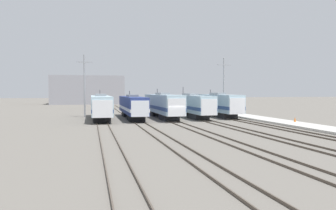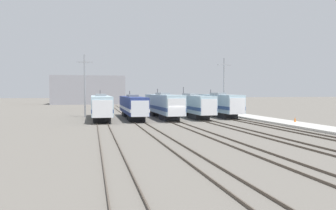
{
  "view_description": "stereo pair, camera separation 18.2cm",
  "coord_description": "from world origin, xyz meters",
  "px_view_note": "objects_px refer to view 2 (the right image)",
  "views": [
    {
      "loc": [
        -11.88,
        -45.9,
        4.5
      ],
      "look_at": [
        -0.77,
        1.39,
        2.51
      ],
      "focal_mm": 35.0,
      "sensor_mm": 36.0,
      "label": 1
    },
    {
      "loc": [
        -11.7,
        -45.94,
        4.5
      ],
      "look_at": [
        -0.77,
        1.39,
        2.51
      ],
      "focal_mm": 35.0,
      "sensor_mm": 36.0,
      "label": 2
    }
  ],
  "objects_px": {
    "locomotive_center_right": "(191,105)",
    "catenary_tower_right": "(224,85)",
    "traffic_cone": "(295,119)",
    "locomotive_far_left": "(101,106)",
    "locomotive_center_left": "(133,106)",
    "locomotive_far_right": "(219,104)",
    "locomotive_center": "(163,105)",
    "catenary_tower_left": "(85,84)"
  },
  "relations": [
    {
      "from": "locomotive_center_right",
      "to": "catenary_tower_right",
      "type": "height_order",
      "value": "catenary_tower_right"
    },
    {
      "from": "catenary_tower_right",
      "to": "locomotive_center_right",
      "type": "bearing_deg",
      "value": -153.36
    },
    {
      "from": "locomotive_center_right",
      "to": "traffic_cone",
      "type": "height_order",
      "value": "locomotive_center_right"
    },
    {
      "from": "locomotive_far_left",
      "to": "locomotive_center_right",
      "type": "height_order",
      "value": "locomotive_center_right"
    },
    {
      "from": "locomotive_far_left",
      "to": "locomotive_center_left",
      "type": "xyz_separation_m",
      "value": [
        5.2,
        0.5,
        -0.07
      ]
    },
    {
      "from": "locomotive_center_left",
      "to": "traffic_cone",
      "type": "height_order",
      "value": "locomotive_center_left"
    },
    {
      "from": "locomotive_far_right",
      "to": "traffic_cone",
      "type": "xyz_separation_m",
      "value": [
        5.46,
        -14.79,
        -1.6
      ]
    },
    {
      "from": "traffic_cone",
      "to": "catenary_tower_right",
      "type": "bearing_deg",
      "value": 98.23
    },
    {
      "from": "traffic_cone",
      "to": "locomotive_center_left",
      "type": "bearing_deg",
      "value": 146.61
    },
    {
      "from": "locomotive_center_right",
      "to": "locomotive_center_left",
      "type": "bearing_deg",
      "value": -174.47
    },
    {
      "from": "locomotive_far_left",
      "to": "locomotive_center",
      "type": "height_order",
      "value": "locomotive_center"
    },
    {
      "from": "locomotive_center_right",
      "to": "locomotive_far_right",
      "type": "distance_m",
      "value": 5.2
    },
    {
      "from": "catenary_tower_right",
      "to": "traffic_cone",
      "type": "height_order",
      "value": "catenary_tower_right"
    },
    {
      "from": "locomotive_center",
      "to": "locomotive_far_left",
      "type": "bearing_deg",
      "value": -176.14
    },
    {
      "from": "locomotive_center",
      "to": "catenary_tower_left",
      "type": "distance_m",
      "value": 14.32
    },
    {
      "from": "locomotive_center",
      "to": "traffic_cone",
      "type": "distance_m",
      "value": 21.27
    },
    {
      "from": "locomotive_far_left",
      "to": "locomotive_center_left",
      "type": "distance_m",
      "value": 5.22
    },
    {
      "from": "locomotive_far_left",
      "to": "locomotive_center_right",
      "type": "relative_size",
      "value": 0.93
    },
    {
      "from": "locomotive_far_right",
      "to": "catenary_tower_right",
      "type": "relative_size",
      "value": 1.52
    },
    {
      "from": "locomotive_center_left",
      "to": "catenary_tower_right",
      "type": "bearing_deg",
      "value": 15.22
    },
    {
      "from": "catenary_tower_right",
      "to": "catenary_tower_left",
      "type": "bearing_deg",
      "value": 180.0
    },
    {
      "from": "locomotive_center_left",
      "to": "locomotive_center_right",
      "type": "xyz_separation_m",
      "value": [
        10.4,
        1.01,
        0.08
      ]
    },
    {
      "from": "locomotive_center",
      "to": "catenary_tower_right",
      "type": "xyz_separation_m",
      "value": [
        13.13,
        4.78,
        3.59
      ]
    },
    {
      "from": "locomotive_far_left",
      "to": "locomotive_center_left",
      "type": "bearing_deg",
      "value": 5.47
    },
    {
      "from": "locomotive_center",
      "to": "traffic_cone",
      "type": "bearing_deg",
      "value": -41.61
    },
    {
      "from": "locomotive_center_left",
      "to": "locomotive_center",
      "type": "relative_size",
      "value": 0.93
    },
    {
      "from": "catenary_tower_right",
      "to": "traffic_cone",
      "type": "relative_size",
      "value": 16.44
    },
    {
      "from": "locomotive_far_left",
      "to": "catenary_tower_right",
      "type": "distance_m",
      "value": 24.44
    },
    {
      "from": "locomotive_center_left",
      "to": "locomotive_far_right",
      "type": "xyz_separation_m",
      "value": [
        15.6,
        0.91,
        0.15
      ]
    },
    {
      "from": "locomotive_far_left",
      "to": "locomotive_center",
      "type": "relative_size",
      "value": 0.93
    },
    {
      "from": "catenary_tower_left",
      "to": "traffic_cone",
      "type": "xyz_separation_m",
      "value": [
        28.86,
        -18.87,
        -5.2
      ]
    },
    {
      "from": "locomotive_far_left",
      "to": "catenary_tower_left",
      "type": "height_order",
      "value": "catenary_tower_left"
    },
    {
      "from": "catenary_tower_right",
      "to": "locomotive_far_right",
      "type": "bearing_deg",
      "value": -123.81
    },
    {
      "from": "locomotive_center_left",
      "to": "catenary_tower_left",
      "type": "xyz_separation_m",
      "value": [
        -7.81,
        4.99,
        3.75
      ]
    },
    {
      "from": "locomotive_far_left",
      "to": "traffic_cone",
      "type": "bearing_deg",
      "value": -27.01
    },
    {
      "from": "catenary_tower_left",
      "to": "traffic_cone",
      "type": "height_order",
      "value": "catenary_tower_left"
    },
    {
      "from": "locomotive_center",
      "to": "catenary_tower_left",
      "type": "height_order",
      "value": "catenary_tower_left"
    },
    {
      "from": "catenary_tower_right",
      "to": "traffic_cone",
      "type": "distance_m",
      "value": 19.76
    },
    {
      "from": "locomotive_far_left",
      "to": "traffic_cone",
      "type": "relative_size",
      "value": 27.64
    },
    {
      "from": "locomotive_center_left",
      "to": "locomotive_far_left",
      "type": "bearing_deg",
      "value": -174.53
    },
    {
      "from": "locomotive_center",
      "to": "traffic_cone",
      "type": "height_order",
      "value": "locomotive_center"
    },
    {
      "from": "traffic_cone",
      "to": "locomotive_center_right",
      "type": "bearing_deg",
      "value": 125.6
    }
  ]
}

